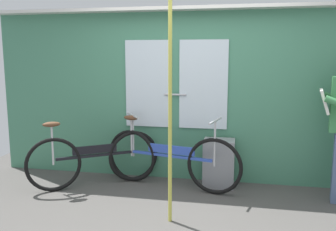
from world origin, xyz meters
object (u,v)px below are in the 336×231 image
(bicycle_near_door, at_px, (94,158))
(bicycle_leaning_behind, at_px, (170,159))
(trash_bin_by_wall, at_px, (219,163))
(handrail_pole, at_px, (170,113))

(bicycle_near_door, distance_m, bicycle_leaning_behind, 0.93)
(bicycle_leaning_behind, height_order, trash_bin_by_wall, bicycle_leaning_behind)
(bicycle_near_door, bearing_deg, handrail_pole, -69.31)
(trash_bin_by_wall, height_order, handrail_pole, handrail_pole)
(bicycle_leaning_behind, distance_m, trash_bin_by_wall, 0.60)
(handrail_pole, bearing_deg, bicycle_near_door, 144.56)
(bicycle_near_door, xyz_separation_m, trash_bin_by_wall, (1.49, 0.30, -0.06))
(trash_bin_by_wall, bearing_deg, handrail_pole, -110.38)
(trash_bin_by_wall, bearing_deg, bicycle_near_door, -168.73)
(bicycle_near_door, relative_size, trash_bin_by_wall, 2.36)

